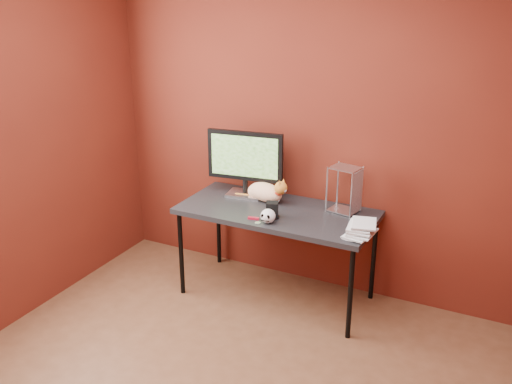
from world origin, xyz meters
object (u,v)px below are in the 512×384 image
at_px(skull_mug, 268,216).
at_px(book_stack, 355,157).
at_px(monitor, 245,160).
at_px(speaker, 272,211).
at_px(cat, 266,192).
at_px(desk, 277,216).

height_order(skull_mug, book_stack, book_stack).
relative_size(monitor, skull_mug, 5.64).
relative_size(speaker, book_stack, 0.11).
distance_m(skull_mug, book_stack, 0.78).
bearing_deg(cat, speaker, -41.29).
xyz_separation_m(monitor, cat, (0.20, -0.04, -0.22)).
xyz_separation_m(monitor, skull_mug, (0.40, -0.42, -0.24)).
distance_m(cat, speaker, 0.34).
xyz_separation_m(speaker, book_stack, (0.60, -0.01, 0.50)).
bearing_deg(book_stack, skull_mug, -171.05).
xyz_separation_m(monitor, book_stack, (0.99, -0.33, 0.25)).
xyz_separation_m(cat, speaker, (0.19, -0.28, -0.02)).
bearing_deg(skull_mug, book_stack, 8.17).
bearing_deg(monitor, skull_mug, -54.35).
distance_m(desk, monitor, 0.53).
height_order(monitor, skull_mug, monitor).
bearing_deg(desk, book_stack, -14.80).
relative_size(monitor, cat, 1.33).
height_order(monitor, book_stack, book_stack).
bearing_deg(desk, speaker, -79.45).
bearing_deg(desk, cat, 141.22).
xyz_separation_m(desk, skull_mug, (0.04, -0.26, 0.11)).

